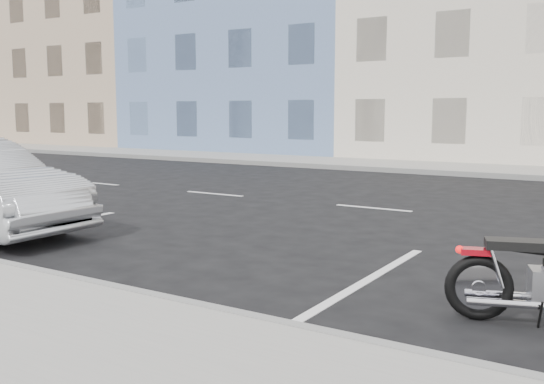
# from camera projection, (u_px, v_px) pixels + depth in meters

# --- Properties ---
(ground) EXTENTS (120.00, 120.00, 0.00)m
(ground) POSITION_uv_depth(u_px,v_px,m) (475.00, 217.00, 11.07)
(ground) COLOR black
(ground) RESTS_ON ground
(sidewalk_far) EXTENTS (80.00, 3.40, 0.15)m
(sidewalk_far) POSITION_uv_depth(u_px,v_px,m) (391.00, 165.00, 21.00)
(sidewalk_far) COLOR gray
(sidewalk_far) RESTS_ON ground
(curb_far) EXTENTS (80.00, 0.12, 0.16)m
(curb_far) POSITION_uv_depth(u_px,v_px,m) (371.00, 169.00, 19.57)
(curb_far) COLOR gray
(curb_far) RESTS_ON ground
(bldg_far_west) EXTENTS (12.00, 12.00, 12.00)m
(bldg_far_west) POSITION_uv_depth(u_px,v_px,m) (118.00, 46.00, 37.68)
(bldg_far_west) COLOR tan
(bldg_far_west) RESTS_ON ground
(bldg_blue) EXTENTS (12.00, 12.00, 13.00)m
(bldg_blue) POSITION_uv_depth(u_px,v_px,m) (283.00, 23.00, 31.29)
(bldg_blue) COLOR #5F7BA8
(bldg_blue) RESTS_ON ground
(bldg_cream) EXTENTS (12.00, 12.00, 11.50)m
(bldg_cream) POSITION_uv_depth(u_px,v_px,m) (530.00, 19.00, 25.05)
(bldg_cream) COLOR beige
(bldg_cream) RESTS_ON ground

